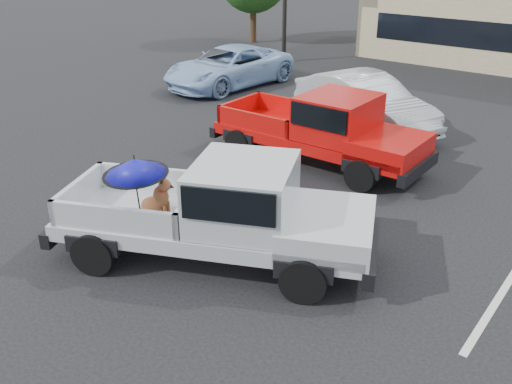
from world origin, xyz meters
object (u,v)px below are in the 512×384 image
silver_pickup (230,208)px  red_pickup (331,127)px  silver_sedan (365,103)px  blue_suv (229,67)px

silver_pickup → red_pickup: bearing=76.3°
silver_pickup → silver_sedan: 8.27m
red_pickup → blue_suv: 8.46m
silver_pickup → blue_suv: silver_pickup is taller
silver_pickup → silver_sedan: size_ratio=1.24×
silver_sedan → blue_suv: 6.56m
silver_pickup → red_pickup: 5.07m
red_pickup → silver_sedan: bearing=102.3°
silver_pickup → silver_sedan: silver_pickup is taller
silver_sedan → blue_suv: (-6.39, 1.51, -0.07)m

